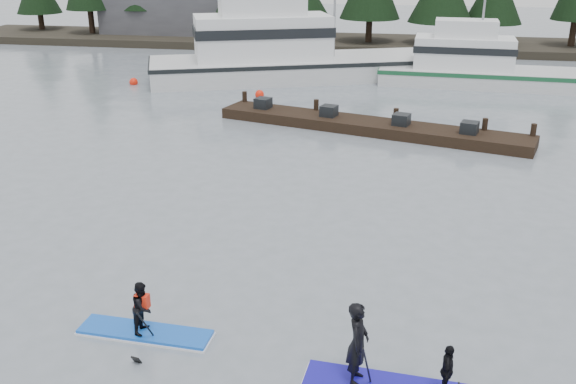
% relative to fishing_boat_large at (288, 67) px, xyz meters
% --- Properties ---
extents(ground, '(160.00, 160.00, 0.00)m').
position_rel_fishing_boat_large_xyz_m(ground, '(4.03, -28.05, -0.78)').
color(ground, slate).
rests_on(ground, ground).
extents(far_shore, '(70.00, 8.00, 0.60)m').
position_rel_fishing_boat_large_xyz_m(far_shore, '(4.03, 13.95, -0.48)').
color(far_shore, '#2D281E').
rests_on(far_shore, ground).
extents(treeline, '(60.00, 4.00, 8.00)m').
position_rel_fishing_boat_large_xyz_m(treeline, '(4.03, 13.95, -0.78)').
color(treeline, black).
rests_on(treeline, ground).
extents(waterfront_building, '(18.00, 6.00, 5.00)m').
position_rel_fishing_boat_large_xyz_m(waterfront_building, '(-9.97, 15.95, 1.72)').
color(waterfront_building, '#4C4C51').
rests_on(waterfront_building, ground).
extents(fishing_boat_large, '(18.74, 11.23, 10.19)m').
position_rel_fishing_boat_large_xyz_m(fishing_boat_large, '(0.00, 0.00, 0.00)').
color(fishing_boat_large, silver).
rests_on(fishing_boat_large, ground).
extents(fishing_boat_medium, '(12.96, 4.32, 7.85)m').
position_rel_fishing_boat_large_xyz_m(fishing_boat_medium, '(11.81, 0.22, -0.24)').
color(fishing_boat_medium, silver).
rests_on(fishing_boat_medium, ground).
extents(floating_dock, '(14.54, 5.83, 0.49)m').
position_rel_fishing_boat_large_xyz_m(floating_dock, '(5.80, -11.11, -0.54)').
color(floating_dock, black).
rests_on(floating_dock, ground).
extents(buoy_a, '(0.51, 0.51, 0.51)m').
position_rel_fishing_boat_large_xyz_m(buoy_a, '(-8.96, -3.33, -0.78)').
color(buoy_a, '#FF230C').
rests_on(buoy_a, ground).
extents(buoy_c, '(0.52, 0.52, 0.52)m').
position_rel_fishing_boat_large_xyz_m(buoy_c, '(16.78, -0.16, -0.78)').
color(buoy_c, '#FF230C').
rests_on(buoy_c, ground).
extents(buoy_b, '(0.49, 0.49, 0.49)m').
position_rel_fishing_boat_large_xyz_m(buoy_b, '(-0.68, -5.20, -0.78)').
color(buoy_b, '#FF230C').
rests_on(buoy_b, ground).
extents(paddleboard_solo, '(3.02, 1.09, 1.80)m').
position_rel_fishing_boat_large_xyz_m(paddleboard_solo, '(1.96, -28.40, -0.34)').
color(paddleboard_solo, blue).
rests_on(paddleboard_solo, ground).
extents(paddleboard_duo, '(3.67, 1.27, 2.37)m').
position_rel_fishing_boat_large_xyz_m(paddleboard_duo, '(7.32, -29.35, -0.20)').
color(paddleboard_duo, '#1711A6').
rests_on(paddleboard_duo, ground).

